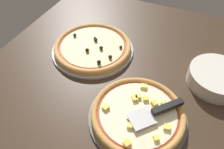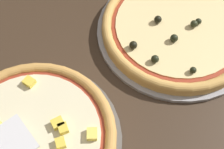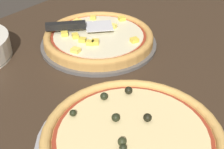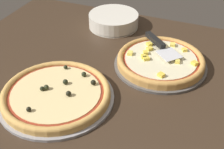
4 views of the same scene
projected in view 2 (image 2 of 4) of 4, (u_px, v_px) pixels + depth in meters
ground_plane at (88, 81)px, 71.33cm from camera, size 148.91×113.94×3.60cm
pizza_pan_front at (32, 141)px, 61.36cm from camera, size 35.50×35.50×1.00cm
pizza_front at (30, 137)px, 59.49cm from camera, size 33.37×33.37×3.70cm
pizza_pan_back at (176, 31)px, 76.03cm from camera, size 38.75×38.75×1.00cm
pizza_back at (178, 27)px, 74.46cm from camera, size 36.42×36.42×3.84cm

